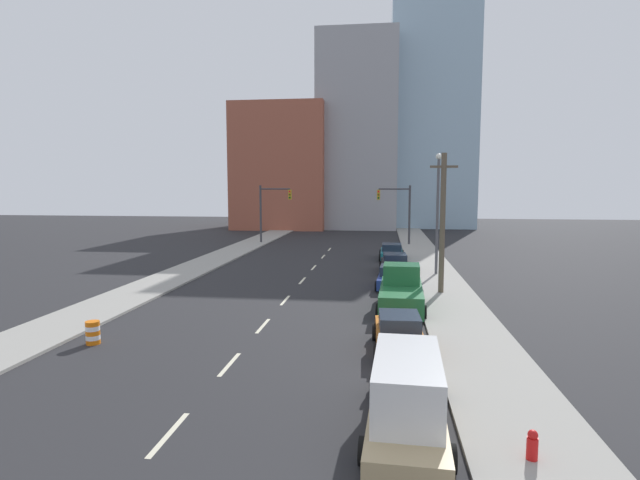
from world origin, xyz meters
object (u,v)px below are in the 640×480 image
Objects in this scene: traffic_barrel at (93,333)px; street_lamp at (438,206)px; sedan_orange at (399,334)px; sedan_black at (395,264)px; box_truck_tan at (407,396)px; fire_hydrant at (532,447)px; sedan_teal at (392,252)px; pickup_truck_green at (401,292)px; traffic_signal_left at (269,206)px; utility_pole_right_mid at (442,223)px; sedan_blue at (392,277)px; traffic_signal_right at (401,207)px.

street_lamp is (15.56, 18.00, 4.57)m from traffic_barrel.
sedan_orange reaches higher than sedan_black.
fire_hydrant is at bearing -20.69° from box_truck_tan.
box_truck_tan reaches higher than sedan_black.
box_truck_tan is (12.39, -5.84, 0.52)m from traffic_barrel.
sedan_teal is (0.09, 24.91, -0.03)m from sedan_orange.
pickup_truck_green is (-2.87, -10.49, -4.13)m from street_lamp.
box_truck_tan is 1.38× the size of sedan_teal.
traffic_signal_left is 7.85× the size of fire_hydrant.
traffic_signal_left is at bearing 108.17° from sedan_orange.
utility_pole_right_mid is (16.35, -25.31, 0.12)m from traffic_signal_left.
traffic_signal_left is at bearing 123.05° from sedan_blue.
box_truck_tan is 13.35m from pickup_truck_green.
sedan_blue reaches higher than traffic_barrel.
sedan_black is (-2.59, 25.91, 0.24)m from fire_hydrant.
fire_hydrant is 3.11m from box_truck_tan.
sedan_black is (13.78, -17.98, -3.54)m from traffic_signal_left.
traffic_signal_left is 1.38× the size of sedan_black.
street_lamp is at bearing -18.81° from sedan_black.
traffic_barrel is 1.14× the size of fire_hydrant.
box_truck_tan is 1.43× the size of sedan_orange.
fire_hydrant is 0.18× the size of sedan_black.
sedan_blue is at bearing 98.03° from fire_hydrant.
traffic_signal_left is 1.00× the size of traffic_signal_right.
sedan_black is at bearing 56.24° from traffic_barrel.
fire_hydrant is 20.47m from sedan_blue.
sedan_orange is 24.91m from sedan_teal.
sedan_orange is at bearing 3.13° from traffic_barrel.
utility_pole_right_mid is at bearing -78.73° from sedan_teal.
traffic_signal_left is 30.14m from utility_pole_right_mid.
traffic_signal_left is 1.06× the size of box_truck_tan.
street_lamp reaches higher than traffic_signal_right.
sedan_teal is (-0.13, 6.72, 0.00)m from sedan_black.
traffic_signal_left is 22.93m from sedan_black.
sedan_black reaches higher than fire_hydrant.
traffic_signal_left is 0.78× the size of utility_pole_right_mid.
pickup_truck_green is at bearing -91.96° from sedan_black.
traffic_barrel is 0.15× the size of box_truck_tan.
sedan_black is (12.61, 18.87, 0.18)m from traffic_barrel.
box_truck_tan is 1.38× the size of sedan_blue.
sedan_blue is at bearing -90.29° from sedan_teal.
utility_pole_right_mid is at bearing -93.34° from street_lamp.
sedan_orange is (13.56, -36.17, -3.51)m from traffic_signal_left.
pickup_truck_green reaches higher than sedan_orange.
utility_pole_right_mid is 14.77m from sedan_teal.
traffic_signal_left is 38.78m from sedan_orange.
traffic_signal_left reaches higher than sedan_teal.
traffic_signal_right is 1.51× the size of sedan_orange.
traffic_signal_left reaches higher than traffic_barrel.
fire_hydrant is (15.20, -7.04, -0.06)m from traffic_barrel.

